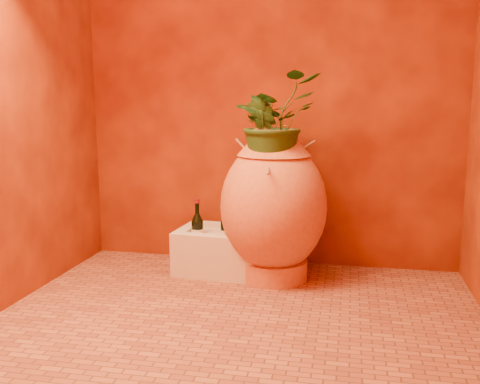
% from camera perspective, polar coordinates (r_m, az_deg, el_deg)
% --- Properties ---
extents(floor, '(2.50, 2.50, 0.00)m').
position_cam_1_polar(floor, '(2.82, -0.14, -13.26)').
color(floor, '#965231').
rests_on(floor, ground).
extents(wall_back, '(2.50, 0.02, 2.50)m').
position_cam_1_polar(wall_back, '(3.58, 3.22, 12.13)').
color(wall_back, '#501304').
rests_on(wall_back, ground).
extents(wall_left, '(0.02, 2.00, 2.50)m').
position_cam_1_polar(wall_left, '(3.11, -23.85, 11.64)').
color(wall_left, '#501304').
rests_on(wall_left, ground).
extents(amphora, '(0.79, 0.79, 0.93)m').
position_cam_1_polar(amphora, '(3.29, 3.59, -1.45)').
color(amphora, '#CE753A').
rests_on(amphora, floor).
extents(stone_basin, '(0.63, 0.45, 0.28)m').
position_cam_1_polar(stone_basin, '(3.48, -1.58, -6.39)').
color(stone_basin, beige).
rests_on(stone_basin, floor).
extents(wine_bottle_a, '(0.07, 0.07, 0.30)m').
position_cam_1_polar(wine_bottle_a, '(3.40, 0.96, -4.56)').
color(wine_bottle_a, black).
rests_on(wine_bottle_a, stone_basin).
extents(wine_bottle_b, '(0.08, 0.08, 0.32)m').
position_cam_1_polar(wine_bottle_b, '(3.46, -4.57, -4.18)').
color(wine_bottle_b, black).
rests_on(wine_bottle_b, stone_basin).
extents(wine_bottle_c, '(0.08, 0.08, 0.34)m').
position_cam_1_polar(wine_bottle_c, '(3.40, -1.42, -4.31)').
color(wine_bottle_c, black).
rests_on(wine_bottle_c, stone_basin).
extents(wall_tap, '(0.07, 0.14, 0.16)m').
position_cam_1_polar(wall_tap, '(3.49, 4.74, 5.93)').
color(wall_tap, '#A47625').
rests_on(wall_tap, wall_back).
extents(plant_main, '(0.67, 0.68, 0.57)m').
position_cam_1_polar(plant_main, '(3.19, 3.63, 7.58)').
color(plant_main, '#204619').
rests_on(plant_main, amphora).
extents(plant_side, '(0.27, 0.28, 0.41)m').
position_cam_1_polar(plant_side, '(3.17, 2.48, 6.27)').
color(plant_side, '#204619').
rests_on(plant_side, amphora).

